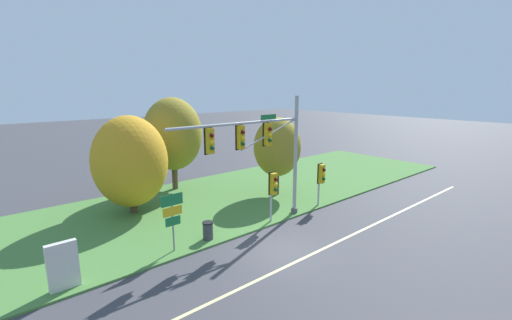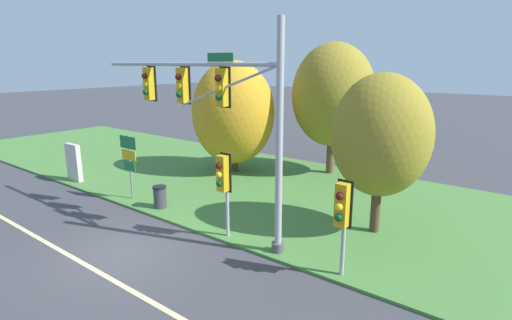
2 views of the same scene
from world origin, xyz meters
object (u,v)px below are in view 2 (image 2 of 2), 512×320
object	(u,v)px
pedestrian_signal_near_kerb	(223,178)
tree_nearest_road	(233,113)
traffic_signal_mast	(215,104)
trash_bin	(160,197)
tree_behind_signpost	(381,136)
info_kiosk	(74,162)
route_sign_post	(129,157)
pedestrian_signal_further_along	(342,210)
tree_left_of_mast	(333,95)

from	to	relation	value
pedestrian_signal_near_kerb	tree_nearest_road	size ratio (longest dim) A/B	0.49
traffic_signal_mast	trash_bin	distance (m)	5.39
traffic_signal_mast	trash_bin	world-z (taller)	traffic_signal_mast
tree_behind_signpost	info_kiosk	xyz separation A→B (m)	(-14.58, -3.28, -2.53)
traffic_signal_mast	route_sign_post	size ratio (longest dim) A/B	2.98
tree_behind_signpost	trash_bin	xyz separation A→B (m)	(-7.97, -3.16, -3.01)
pedestrian_signal_near_kerb	info_kiosk	size ratio (longest dim) A/B	1.56
tree_nearest_road	pedestrian_signal_further_along	bearing A→B (deg)	-34.80
route_sign_post	info_kiosk	world-z (taller)	route_sign_post
tree_left_of_mast	tree_behind_signpost	bearing A→B (deg)	-50.86
pedestrian_signal_near_kerb	info_kiosk	xyz separation A→B (m)	(-10.69, 0.40, -1.19)
route_sign_post	tree_left_of_mast	size ratio (longest dim) A/B	0.41
route_sign_post	tree_nearest_road	xyz separation A→B (m)	(0.54, 6.32, 1.33)
traffic_signal_mast	tree_left_of_mast	xyz separation A→B (m)	(-0.51, 9.52, -0.33)
traffic_signal_mast	pedestrian_signal_near_kerb	xyz separation A→B (m)	(0.55, -0.24, -2.40)
tree_behind_signpost	info_kiosk	distance (m)	15.15
pedestrian_signal_further_along	trash_bin	distance (m)	8.56
pedestrian_signal_near_kerb	trash_bin	world-z (taller)	pedestrian_signal_near_kerb
traffic_signal_mast	pedestrian_signal_near_kerb	size ratio (longest dim) A/B	2.87
tree_left_of_mast	pedestrian_signal_near_kerb	bearing A→B (deg)	-83.82
pedestrian_signal_further_along	tree_nearest_road	distance (m)	11.98
tree_left_of_mast	info_kiosk	bearing A→B (deg)	-135.81
tree_nearest_road	traffic_signal_mast	bearing A→B (deg)	-53.25
route_sign_post	tree_behind_signpost	size ratio (longest dim) A/B	0.51
tree_left_of_mast	tree_behind_signpost	distance (m)	7.87
pedestrian_signal_near_kerb	trash_bin	xyz separation A→B (m)	(-4.08, 0.52, -1.66)
pedestrian_signal_further_along	tree_left_of_mast	bearing A→B (deg)	118.91
pedestrian_signal_further_along	tree_behind_signpost	distance (m)	3.97
pedestrian_signal_near_kerb	pedestrian_signal_further_along	world-z (taller)	pedestrian_signal_near_kerb
route_sign_post	trash_bin	xyz separation A→B (m)	(1.92, 0.02, -1.43)
route_sign_post	info_kiosk	xyz separation A→B (m)	(-4.69, -0.09, -0.96)
traffic_signal_mast	info_kiosk	xyz separation A→B (m)	(-10.14, 0.16, -3.59)
tree_behind_signpost	tree_left_of_mast	bearing A→B (deg)	129.14
traffic_signal_mast	tree_nearest_road	size ratio (longest dim) A/B	1.42
tree_nearest_road	info_kiosk	bearing A→B (deg)	-129.19
pedestrian_signal_near_kerb	tree_nearest_road	distance (m)	8.80
traffic_signal_mast	pedestrian_signal_further_along	distance (m)	5.50
traffic_signal_mast	tree_nearest_road	distance (m)	8.31
tree_nearest_road	trash_bin	size ratio (longest dim) A/B	6.48
traffic_signal_mast	pedestrian_signal_further_along	xyz separation A→B (m)	(4.87, -0.23, -2.53)
traffic_signal_mast	route_sign_post	xyz separation A→B (m)	(-5.45, 0.25, -2.63)
pedestrian_signal_further_along	info_kiosk	size ratio (longest dim) A/B	1.49
route_sign_post	tree_behind_signpost	xyz separation A→B (m)	(9.89, 3.19, 1.57)
traffic_signal_mast	pedestrian_signal_near_kerb	bearing A→B (deg)	-23.83
info_kiosk	trash_bin	bearing A→B (deg)	1.01
tree_nearest_road	tree_left_of_mast	distance (m)	5.39
pedestrian_signal_near_kerb	tree_behind_signpost	world-z (taller)	tree_behind_signpost
traffic_signal_mast	route_sign_post	world-z (taller)	traffic_signal_mast
traffic_signal_mast	pedestrian_signal_further_along	size ratio (longest dim) A/B	3.02
route_sign_post	info_kiosk	bearing A→B (deg)	-178.88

